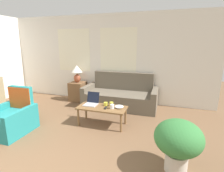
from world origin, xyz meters
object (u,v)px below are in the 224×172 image
at_px(table_lamp, 77,72).
at_px(armchair, 12,119).
at_px(coffee_table, 102,109).
at_px(cup_white, 106,104).
at_px(tv_remote, 106,108).
at_px(potted_plant, 178,140).
at_px(cup_navy, 111,104).
at_px(laptop, 92,102).
at_px(cup_yellow, 112,106).
at_px(snack_bowl, 119,107).
at_px(couch, 120,97).

bearing_deg(table_lamp, armchair, -97.87).
distance_m(table_lamp, coffee_table, 2.00).
bearing_deg(cup_white, tv_remote, -71.24).
xyz_separation_m(cup_white, potted_plant, (1.46, -1.15, 0.02)).
bearing_deg(cup_navy, cup_white, -172.18).
distance_m(laptop, cup_yellow, 0.54).
bearing_deg(snack_bowl, table_lamp, 142.31).
relative_size(table_lamp, tv_remote, 3.45).
height_order(snack_bowl, potted_plant, potted_plant).
xyz_separation_m(table_lamp, coffee_table, (1.34, -1.39, -0.55)).
height_order(armchair, cup_white, armchair).
bearing_deg(cup_white, armchair, -151.02).
distance_m(couch, armchair, 2.71).
bearing_deg(tv_remote, armchair, -156.00).
bearing_deg(couch, table_lamp, 175.40).
bearing_deg(cup_white, snack_bowl, -8.99).
bearing_deg(laptop, coffee_table, -18.65).
relative_size(cup_yellow, snack_bowl, 0.48).
bearing_deg(cup_yellow, table_lamp, 138.33).
bearing_deg(table_lamp, potted_plant, -40.34).
relative_size(coffee_table, cup_yellow, 11.38).
relative_size(table_lamp, potted_plant, 0.70).
bearing_deg(table_lamp, coffee_table, -45.94).
height_order(couch, cup_yellow, couch).
distance_m(cup_navy, cup_white, 0.13).
xyz_separation_m(table_lamp, snack_bowl, (1.71, -1.32, -0.47)).
height_order(laptop, cup_yellow, laptop).
distance_m(couch, table_lamp, 1.56).
bearing_deg(laptop, cup_yellow, -12.59).
bearing_deg(table_lamp, cup_navy, -39.56).
bearing_deg(laptop, cup_navy, 4.87).
bearing_deg(cup_navy, snack_bowl, -19.45).
height_order(couch, potted_plant, couch).
relative_size(table_lamp, cup_white, 5.96).
xyz_separation_m(cup_navy, snack_bowl, (0.19, -0.07, -0.02)).
bearing_deg(potted_plant, cup_yellow, 141.41).
xyz_separation_m(cup_navy, potted_plant, (1.33, -1.16, 0.01)).
relative_size(armchair, coffee_table, 0.83).
xyz_separation_m(armchair, cup_yellow, (1.88, 0.80, 0.21)).
relative_size(armchair, table_lamp, 1.66).
distance_m(couch, cup_white, 1.17).
bearing_deg(couch, snack_bowl, -76.60).
distance_m(table_lamp, cup_navy, 2.02).
distance_m(couch, laptop, 1.25).
distance_m(couch, coffee_table, 1.28).
bearing_deg(potted_plant, couch, 121.74).
xyz_separation_m(armchair, table_lamp, (0.30, 2.20, 0.66)).
xyz_separation_m(snack_bowl, potted_plant, (1.14, -1.10, 0.03)).
relative_size(cup_navy, potted_plant, 0.11).
relative_size(cup_navy, snack_bowl, 0.45).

